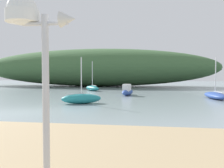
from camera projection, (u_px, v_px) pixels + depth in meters
ground_plane at (25, 112)px, 14.09m from camera, size 120.00×120.00×0.00m
distant_hill at (96, 68)px, 42.82m from camera, size 43.49×11.17×6.73m
mast_structure at (30, 28)px, 4.08m from camera, size 1.24×0.57×3.49m
sailboat_mid_channel at (81, 99)px, 18.16m from camera, size 3.24×2.16×3.57m
sailboat_by_sandbar at (215, 95)px, 21.59m from camera, size 1.79×4.28×3.78m
motorboat_off_point at (127, 91)px, 24.96m from camera, size 1.43×2.75×1.21m
sailboat_centre_water at (92, 88)px, 31.69m from camera, size 2.90×3.31×3.94m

